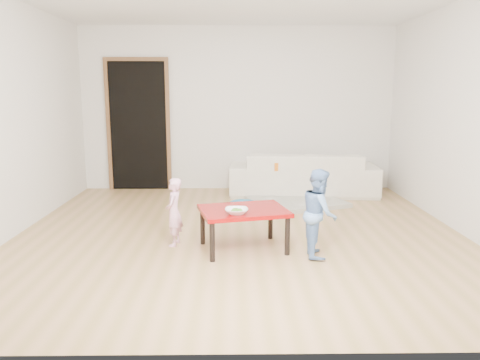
{
  "coord_description": "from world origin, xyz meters",
  "views": [
    {
      "loc": [
        -0.07,
        -5.11,
        1.58
      ],
      "look_at": [
        0.0,
        -0.2,
        0.65
      ],
      "focal_mm": 35.0,
      "sensor_mm": 36.0,
      "label": 1
    }
  ],
  "objects_px": {
    "bowl": "(237,211)",
    "basin": "(243,206)",
    "red_table": "(244,229)",
    "child_blue": "(319,213)",
    "child_pink": "(174,212)",
    "sofa": "(303,173)"
  },
  "relations": [
    {
      "from": "bowl",
      "to": "basin",
      "type": "bearing_deg",
      "value": 86.77
    },
    {
      "from": "sofa",
      "to": "child_pink",
      "type": "relative_size",
      "value": 3.17
    },
    {
      "from": "red_table",
      "to": "bowl",
      "type": "bearing_deg",
      "value": -110.02
    },
    {
      "from": "sofa",
      "to": "basin",
      "type": "xyz_separation_m",
      "value": [
        -0.96,
        -1.02,
        -0.27
      ]
    },
    {
      "from": "sofa",
      "to": "bowl",
      "type": "bearing_deg",
      "value": 73.23
    },
    {
      "from": "child_blue",
      "to": "basin",
      "type": "bearing_deg",
      "value": 24.25
    },
    {
      "from": "bowl",
      "to": "basin",
      "type": "xyz_separation_m",
      "value": [
        0.1,
        1.79,
        -0.4
      ]
    },
    {
      "from": "red_table",
      "to": "child_blue",
      "type": "bearing_deg",
      "value": -14.39
    },
    {
      "from": "red_table",
      "to": "basin",
      "type": "distance_m",
      "value": 1.6
    },
    {
      "from": "bowl",
      "to": "child_blue",
      "type": "height_order",
      "value": "child_blue"
    },
    {
      "from": "red_table",
      "to": "basin",
      "type": "bearing_deg",
      "value": 88.94
    },
    {
      "from": "sofa",
      "to": "red_table",
      "type": "height_order",
      "value": "sofa"
    },
    {
      "from": "red_table",
      "to": "child_blue",
      "type": "distance_m",
      "value": 0.78
    },
    {
      "from": "bowl",
      "to": "child_pink",
      "type": "bearing_deg",
      "value": 152.3
    },
    {
      "from": "sofa",
      "to": "bowl",
      "type": "relative_size",
      "value": 10.11
    },
    {
      "from": "sofa",
      "to": "child_blue",
      "type": "relative_size",
      "value": 2.62
    },
    {
      "from": "child_pink",
      "to": "basin",
      "type": "relative_size",
      "value": 1.99
    },
    {
      "from": "bowl",
      "to": "child_pink",
      "type": "xyz_separation_m",
      "value": [
        -0.65,
        0.34,
        -0.1
      ]
    },
    {
      "from": "bowl",
      "to": "red_table",
      "type": "bearing_deg",
      "value": 69.98
    },
    {
      "from": "sofa",
      "to": "bowl",
      "type": "distance_m",
      "value": 3.0
    },
    {
      "from": "red_table",
      "to": "child_pink",
      "type": "xyz_separation_m",
      "value": [
        -0.72,
        0.14,
        0.14
      ]
    },
    {
      "from": "bowl",
      "to": "child_pink",
      "type": "height_order",
      "value": "child_pink"
    }
  ]
}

